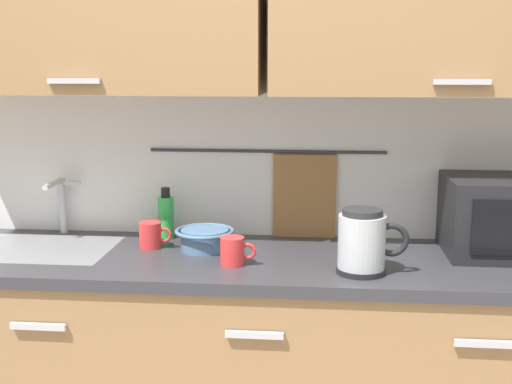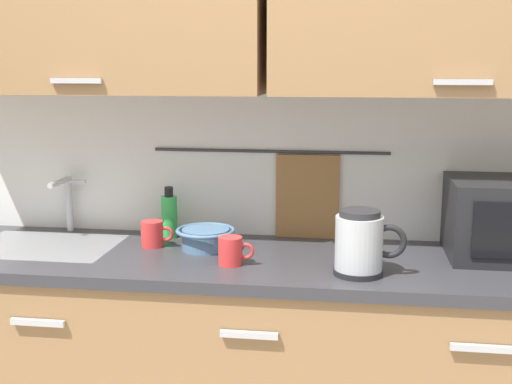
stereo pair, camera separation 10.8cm
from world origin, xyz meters
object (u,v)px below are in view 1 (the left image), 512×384
object	(u,v)px
electric_kettle	(363,242)
dish_soap_bottle	(166,216)
mug_by_kettle	(233,251)
mixing_bowl	(205,238)
mug_near_sink	(151,235)

from	to	relation	value
electric_kettle	dish_soap_bottle	xyz separation A→B (m)	(-0.72, 0.37, -0.01)
electric_kettle	mug_by_kettle	size ratio (longest dim) A/B	1.89
electric_kettle	dish_soap_bottle	world-z (taller)	electric_kettle
mixing_bowl	mug_near_sink	bearing A→B (deg)	177.61
electric_kettle	mug_near_sink	size ratio (longest dim) A/B	1.89
mixing_bowl	mug_by_kettle	distance (m)	0.21
dish_soap_bottle	mug_near_sink	size ratio (longest dim) A/B	1.63
mug_by_kettle	dish_soap_bottle	bearing A→B (deg)	132.79
dish_soap_bottle	mug_near_sink	world-z (taller)	dish_soap_bottle
dish_soap_bottle	mixing_bowl	bearing A→B (deg)	-40.78
mug_near_sink	mixing_bowl	size ratio (longest dim) A/B	0.56
dish_soap_bottle	mug_near_sink	distance (m)	0.15
mug_near_sink	electric_kettle	bearing A→B (deg)	-16.80
electric_kettle	mixing_bowl	xyz separation A→B (m)	(-0.55, 0.22, -0.06)
dish_soap_bottle	mug_by_kettle	distance (m)	0.44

